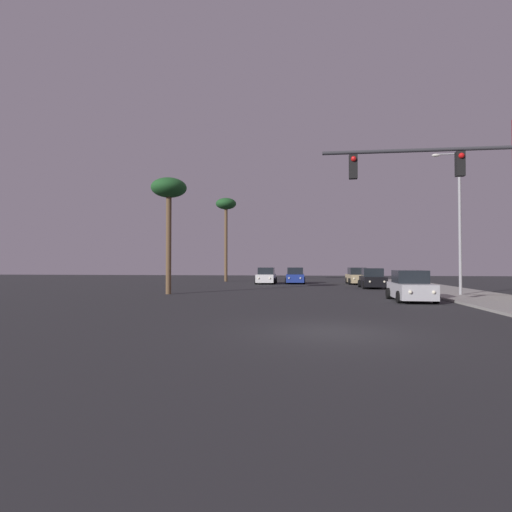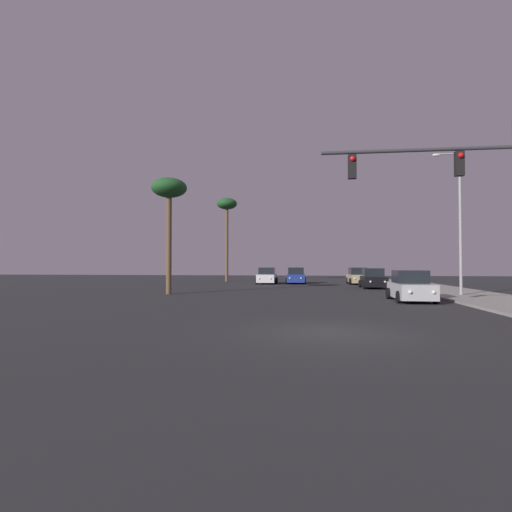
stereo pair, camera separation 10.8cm
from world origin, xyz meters
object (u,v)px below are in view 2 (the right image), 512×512
at_px(car_white, 267,276).
at_px(street_lamp, 458,215).
at_px(car_blue, 296,276).
at_px(palm_tree_far, 227,209).
at_px(car_silver, 411,287).
at_px(car_black, 373,279).
at_px(car_tan, 358,277).
at_px(palm_tree_near, 169,194).
at_px(traffic_light_mast, 473,189).

bearing_deg(car_white, street_lamp, 131.49).
bearing_deg(car_blue, street_lamp, 122.84).
xyz_separation_m(car_white, palm_tree_far, (-5.19, 4.78, 7.77)).
relative_size(car_silver, car_black, 1.00).
xyz_separation_m(car_white, car_black, (9.65, -6.62, 0.00)).
bearing_deg(car_black, car_white, -32.58).
distance_m(car_tan, palm_tree_near, 22.05).
height_order(car_blue, car_black, same).
height_order(car_white, car_silver, same).
relative_size(traffic_light_mast, palm_tree_far, 0.79).
bearing_deg(traffic_light_mast, street_lamp, 72.37).
bearing_deg(car_silver, car_black, -88.38).
xyz_separation_m(traffic_light_mast, palm_tree_far, (-15.13, 30.85, 3.79)).
bearing_deg(palm_tree_far, street_lamp, -46.75).
distance_m(car_tan, traffic_light_mast, 26.61).
distance_m(car_black, palm_tree_near, 18.22).
xyz_separation_m(palm_tree_near, palm_tree_far, (0.04, 20.00, 1.71)).
bearing_deg(palm_tree_far, traffic_light_mast, -63.87).
relative_size(car_white, palm_tree_near, 0.55).
bearing_deg(car_white, car_tan, -178.90).
height_order(car_tan, car_silver, same).
relative_size(car_tan, car_silver, 1.00).
height_order(street_lamp, palm_tree_far, palm_tree_far).
bearing_deg(palm_tree_near, traffic_light_mast, -35.56).
bearing_deg(palm_tree_far, car_white, -42.62).
bearing_deg(street_lamp, car_tan, 105.29).
bearing_deg(car_black, traffic_light_mast, 92.77).
xyz_separation_m(car_silver, street_lamp, (3.80, 3.54, 4.36)).
height_order(car_white, palm_tree_near, palm_tree_near).
distance_m(car_blue, car_black, 9.90).
height_order(traffic_light_mast, palm_tree_near, palm_tree_near).
distance_m(car_white, car_black, 11.70).
relative_size(car_silver, street_lamp, 0.48).
bearing_deg(car_silver, car_blue, -69.37).
height_order(car_silver, traffic_light_mast, traffic_light_mast).
xyz_separation_m(car_white, car_blue, (2.99, 0.71, 0.00)).
height_order(car_silver, car_black, same).
bearing_deg(car_tan, palm_tree_near, 44.53).
height_order(car_silver, palm_tree_near, palm_tree_near).
distance_m(car_blue, car_silver, 20.41).
distance_m(car_blue, street_lamp, 19.40).
height_order(car_blue, traffic_light_mast, traffic_light_mast).
height_order(car_black, palm_tree_far, palm_tree_far).
bearing_deg(car_black, car_silver, 91.92).
bearing_deg(car_white, palm_tree_near, 70.71).
bearing_deg(street_lamp, palm_tree_near, -179.43).
xyz_separation_m(car_black, street_lamp, (3.80, -8.41, 4.36)).
bearing_deg(car_white, car_black, 145.21).
bearing_deg(street_lamp, car_blue, 123.58).
xyz_separation_m(car_silver, palm_tree_near, (-14.89, 3.36, 6.06)).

